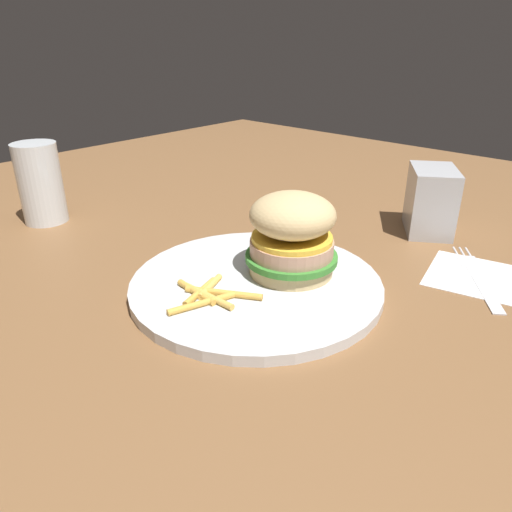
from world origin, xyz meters
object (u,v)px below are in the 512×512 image
Objects in this scene: fork at (477,274)px; napkin at (477,276)px; drink_glass at (41,186)px; sandwich at (292,234)px; fries_pile at (207,294)px; plate at (256,285)px; napkin_dispenser at (431,201)px.

napkin is at bearing 34.31° from fork.
drink_glass is at bearing -65.62° from napkin.
sandwich is 0.23m from fork.
fries_pile is 0.38m from drink_glass.
napkin is at bearing 144.31° from fries_pile.
napkin is 0.91× the size of drink_glass.
drink_glass is (0.06, -0.39, 0.05)m from plate.
napkin_dispenser is at bearing 128.07° from drink_glass.
napkin_dispenser is (-0.26, 0.05, -0.01)m from sandwich.
drink_glass is at bearing -84.61° from napkin_dispenser.
fork is 1.63× the size of napkin_dispenser.
napkin is at bearing 138.59° from plate.
plate is at bearing -41.07° from fork.
sandwich reaches higher than napkin_dispenser.
plate is at bearing -45.22° from napkin_dispenser.
plate is 2.58× the size of napkin.
plate is 3.08× the size of fries_pile.
fries_pile is at bearing 88.79° from drink_glass.
plate reaches higher than napkin.
fork is at bearing 138.93° from plate.
plate is at bearing 98.11° from drink_glass.
drink_glass reaches higher than fork.
fries_pile is at bearing -35.43° from fork.
sandwich reaches higher than napkin.
fork is at bearing 114.52° from drink_glass.
fork is at bearing 144.57° from fries_pile.
fries_pile reaches higher than plate.
sandwich is (-0.04, 0.02, 0.05)m from plate.
plate reaches higher than fork.
sandwich is 0.88× the size of drink_glass.
sandwich reaches higher than fork.
drink_glass is (0.26, -0.56, 0.05)m from fork.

